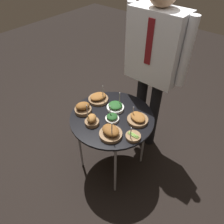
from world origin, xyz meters
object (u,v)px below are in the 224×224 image
bowl_spinach_mid_right (112,118)px  bowl_roast_far_rim (111,132)px  waiter_figure (154,55)px  bowl_roast_near_rim (92,120)px  bowl_roast_back_right (83,108)px  bowl_roast_back_left (138,119)px  bowl_asparagus_front_right (133,136)px  bowl_spinach_center (115,107)px  bowl_roast_front_left (98,98)px  serving_cart (112,120)px

bowl_spinach_mid_right → bowl_roast_far_rim: size_ratio=0.74×
waiter_figure → bowl_roast_near_rim: bearing=-100.6°
bowl_roast_back_right → bowl_roast_back_left: bearing=25.1°
bowl_asparagus_front_right → bowl_roast_back_left: bearing=114.7°
bowl_spinach_center → bowl_spinach_mid_right: bearing=-61.7°
bowl_roast_back_left → bowl_asparagus_front_right: bearing=-65.3°
bowl_asparagus_front_right → bowl_roast_back_left: (-0.08, 0.17, 0.01)m
bowl_roast_front_left → bowl_roast_far_rim: size_ratio=1.03×
bowl_roast_back_left → bowl_spinach_mid_right: bearing=-143.6°
bowl_spinach_mid_right → bowl_roast_front_left: size_ratio=0.72×
bowl_spinach_mid_right → bowl_roast_near_rim: size_ratio=0.71×
bowl_roast_front_left → bowl_roast_far_rim: (0.36, -0.25, 0.01)m
bowl_roast_near_rim → bowl_asparagus_front_right: bearing=14.4°
bowl_asparagus_front_right → bowl_roast_back_right: size_ratio=0.88×
bowl_roast_front_left → bowl_asparagus_front_right: bearing=-18.3°
waiter_figure → bowl_asparagus_front_right: bearing=-69.1°
bowl_asparagus_front_right → waiter_figure: size_ratio=0.08×
bowl_spinach_mid_right → bowl_spinach_center: bearing=118.3°
bowl_roast_near_rim → bowl_roast_back_left: bearing=44.4°
bowl_spinach_center → bowl_roast_near_rim: 0.26m
bowl_spinach_mid_right → waiter_figure: (0.03, 0.51, 0.35)m
waiter_figure → bowl_roast_back_right: bearing=-115.4°
bowl_roast_back_left → bowl_roast_near_rim: bowl_roast_near_rim is taller
bowl_spinach_mid_right → bowl_spinach_center: bowl_spinach_center is taller
bowl_roast_near_rim → bowl_roast_far_rim: 0.19m
bowl_spinach_center → bowl_roast_back_left: 0.23m
bowl_roast_far_rim → bowl_roast_near_rim: bearing=179.3°
bowl_spinach_center → bowl_roast_front_left: size_ratio=0.89×
bowl_asparagus_front_right → bowl_roast_back_left: size_ratio=0.76×
serving_cart → bowl_roast_front_left: bearing=159.4°
bowl_asparagus_front_right → bowl_roast_back_left: 0.18m
bowl_roast_back_right → serving_cart: bearing=25.0°
bowl_asparagus_front_right → bowl_roast_front_left: size_ratio=0.72×
bowl_roast_near_rim → bowl_roast_back_right: bearing=159.6°
serving_cart → bowl_roast_back_right: bearing=-155.0°
bowl_spinach_center → bowl_roast_front_left: bearing=-178.6°
bowl_roast_back_right → waiter_figure: bearing=64.6°
bowl_asparagus_front_right → bowl_roast_near_rim: (-0.33, -0.09, 0.02)m
bowl_roast_back_right → bowl_roast_near_rim: (0.16, -0.06, -0.00)m
bowl_spinach_center → waiter_figure: 0.53m
bowl_spinach_mid_right → bowl_roast_front_left: bowl_roast_front_left is taller
bowl_roast_front_left → bowl_roast_back_left: bearing=0.4°
bowl_spinach_mid_right → bowl_roast_far_rim: 0.17m
serving_cart → bowl_roast_back_left: 0.22m
bowl_roast_back_left → bowl_roast_near_rim: 0.36m
serving_cart → bowl_spinach_mid_right: bowl_spinach_mid_right is taller
bowl_spinach_center → bowl_roast_back_left: bearing=-0.5°
bowl_roast_back_left → bowl_roast_far_rim: (-0.06, -0.26, 0.01)m
bowl_roast_far_rim → bowl_roast_front_left: bearing=144.7°
bowl_roast_far_rim → waiter_figure: 0.73m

